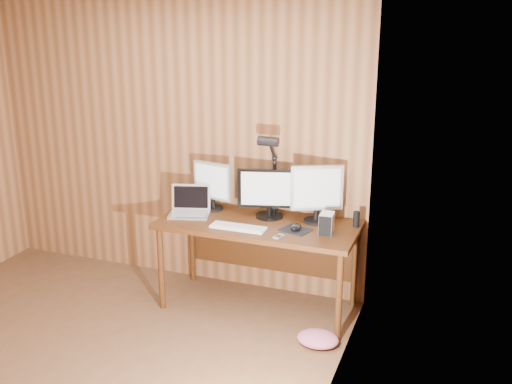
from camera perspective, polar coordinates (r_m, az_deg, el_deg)
The scene contains 14 objects.
room_shell at distance 3.77m, azimuth -22.11°, elevation -1.90°, with size 4.00×4.00×4.00m.
desk at distance 4.90m, azimuth 0.49°, elevation -3.98°, with size 1.60×0.70×0.75m.
monitor_center at distance 4.85m, azimuth 1.29°, elevation -0.05°, with size 0.51×0.23×0.41m.
monitor_left at distance 5.05m, azimuth -4.15°, elevation 0.70°, with size 0.36×0.17×0.41m.
monitor_right at distance 4.75m, azimuth 5.81°, elevation 0.00°, with size 0.39×0.21×0.47m.
laptop at distance 5.01m, azimuth -6.30°, elevation -1.44°, with size 0.38×0.33×0.23m.
keyboard at distance 4.67m, azimuth -1.70°, elevation -3.37°, with size 0.44×0.13×0.02m.
mousepad at distance 4.64m, azimuth 3.78°, elevation -3.63°, with size 0.22×0.18×0.00m, color black.
mouse at distance 4.63m, azimuth 3.79°, elevation -3.37°, with size 0.08×0.12×0.04m, color black.
hard_drive at distance 4.58m, azimuth 6.74°, elevation -2.99°, with size 0.11×0.15×0.16m.
phone at distance 4.50m, azimuth 2.16°, elevation -4.26°, with size 0.07×0.10×0.01m.
speaker at distance 4.75m, azimuth 9.53°, elevation -2.56°, with size 0.05×0.05×0.12m, color black.
desk_lamp at distance 4.85m, azimuth 1.44°, elevation 2.82°, with size 0.16×0.24×0.72m.
fabric_pile at distance 4.58m, azimuth 5.92°, elevation -13.75°, with size 0.31×0.26×0.10m, color #C45E7F, non-canonical shape.
Camera 1 is at (2.46, -2.60, 2.40)m, focal length 42.00 mm.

